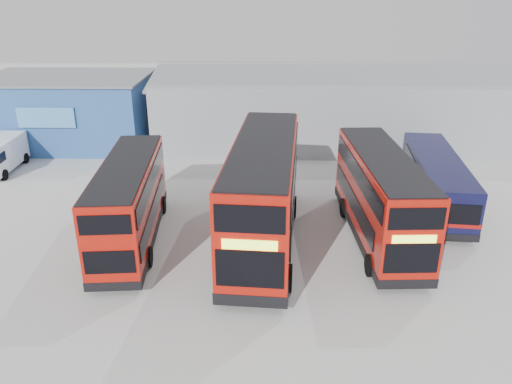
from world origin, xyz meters
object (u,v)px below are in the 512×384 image
object	(u,v)px
single_decker_blue	(436,181)
double_decker_centre	(263,195)
maintenance_shed	(353,105)
double_decker_left	(130,204)
double_decker_right	(380,198)
office_block	(69,110)

from	to	relation	value
single_decker_blue	double_decker_centre	bearing A→B (deg)	32.48
maintenance_shed	single_decker_blue	xyz separation A→B (m)	(2.48, -13.40, -1.25)
maintenance_shed	double_decker_left	distance (m)	22.50
double_decker_left	double_decker_right	xyz separation A→B (m)	(11.75, 0.64, 0.12)
office_block	double_decker_left	bearing A→B (deg)	-61.60
maintenance_shed	double_decker_centre	xyz separation A→B (m)	(-7.03, -18.06, -0.15)
maintenance_shed	double_decker_right	xyz separation A→B (m)	(-1.52, -17.52, -0.51)
double_decker_centre	single_decker_blue	xyz separation A→B (m)	(9.51, 4.66, -1.10)
double_decker_centre	single_decker_blue	distance (m)	10.65
double_decker_right	maintenance_shed	bearing A→B (deg)	82.55
maintenance_shed	double_decker_right	bearing A→B (deg)	-94.95
maintenance_shed	single_decker_blue	size ratio (longest dim) A/B	2.98
double_decker_left	double_decker_centre	world-z (taller)	double_decker_centre
double_decker_left	double_decker_centre	distance (m)	6.26
office_block	maintenance_shed	world-z (taller)	maintenance_shed
office_block	double_decker_centre	distance (m)	21.95
maintenance_shed	office_block	bearing A→B (deg)	-174.79
office_block	double_decker_left	distance (m)	18.37
double_decker_right	single_decker_blue	world-z (taller)	double_decker_right
office_block	maintenance_shed	size ratio (longest dim) A/B	0.40
double_decker_right	double_decker_left	bearing A→B (deg)	-179.41
double_decker_left	double_decker_right	bearing A→B (deg)	178.47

